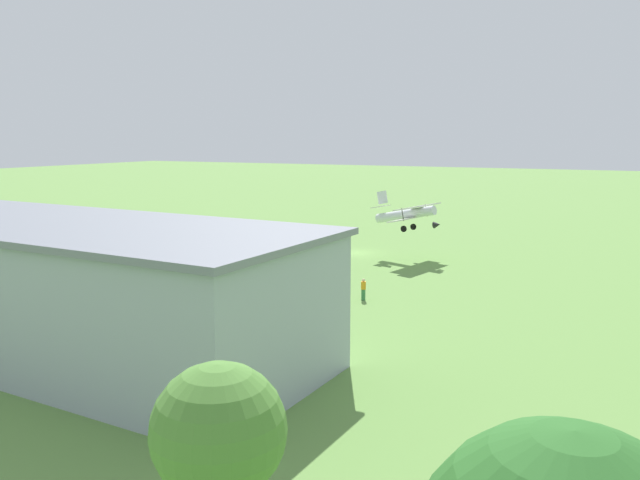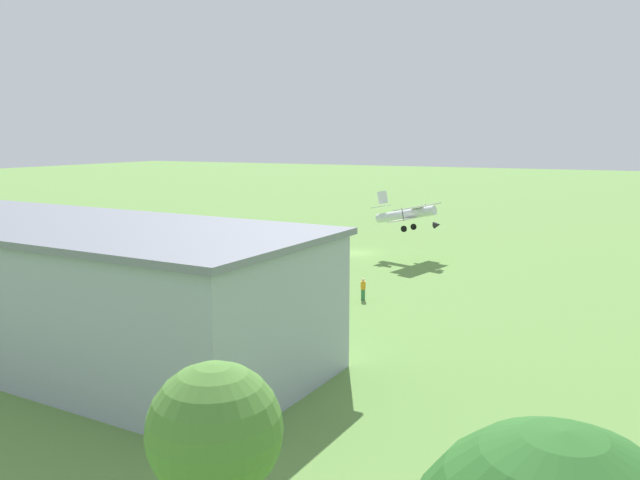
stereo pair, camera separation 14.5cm
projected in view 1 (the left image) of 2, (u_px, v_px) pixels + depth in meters
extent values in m
plane|color=#608C42|center=(355.00, 253.00, 69.40)|extent=(400.00, 400.00, 0.00)
cube|color=#99A3AD|center=(42.00, 286.00, 38.12)|extent=(36.03, 13.50, 7.38)
cube|color=slate|center=(37.00, 222.00, 37.50)|extent=(36.67, 14.13, 0.35)
cube|color=#384251|center=(117.00, 278.00, 43.26)|extent=(9.99, 0.70, 6.05)
cylinder|color=silver|center=(405.00, 214.00, 65.02)|extent=(6.86, 2.42, 2.30)
cone|color=black|center=(437.00, 225.00, 62.89)|extent=(0.95, 0.84, 0.80)
cube|color=silver|center=(412.00, 218.00, 64.60)|extent=(2.93, 7.39, 0.40)
cube|color=silver|center=(418.00, 207.00, 64.00)|extent=(2.93, 7.39, 0.40)
cube|color=silver|center=(382.00, 197.00, 66.51)|extent=(1.33, 0.39, 1.49)
cube|color=silver|center=(381.00, 206.00, 66.78)|extent=(1.44, 2.73, 0.26)
cylinder|color=black|center=(404.00, 229.00, 64.25)|extent=(0.66, 0.27, 0.64)
cylinder|color=black|center=(413.00, 227.00, 65.71)|extent=(0.66, 0.27, 0.64)
cylinder|color=#332D28|center=(403.00, 215.00, 62.51)|extent=(0.35, 0.15, 1.29)
cylinder|color=#332D28|center=(426.00, 210.00, 66.09)|extent=(0.35, 0.15, 1.29)
cube|color=#B7B7BC|center=(33.00, 264.00, 59.97)|extent=(1.77, 4.29, 0.65)
cube|color=#2D3842|center=(32.00, 258.00, 59.87)|extent=(1.54, 2.41, 0.64)
cylinder|color=black|center=(26.00, 271.00, 58.36)|extent=(0.23, 0.64, 0.64)
cylinder|color=black|center=(13.00, 270.00, 59.10)|extent=(0.23, 0.64, 0.64)
cylinder|color=black|center=(52.00, 266.00, 60.94)|extent=(0.23, 0.64, 0.64)
cylinder|color=black|center=(39.00, 264.00, 61.68)|extent=(0.23, 0.64, 0.64)
cylinder|color=#33723F|center=(363.00, 295.00, 49.37)|extent=(0.41, 0.41, 0.86)
cylinder|color=orange|center=(363.00, 285.00, 49.25)|extent=(0.48, 0.48, 0.61)
sphere|color=#D8AD84|center=(363.00, 280.00, 49.18)|extent=(0.23, 0.23, 0.23)
cylinder|color=orange|center=(81.00, 273.00, 57.25)|extent=(0.44, 0.44, 0.77)
cylinder|color=beige|center=(81.00, 266.00, 57.14)|extent=(0.52, 0.52, 0.54)
sphere|color=brown|center=(80.00, 262.00, 57.08)|extent=(0.21, 0.21, 0.21)
cylinder|color=navy|center=(303.00, 291.00, 50.72)|extent=(0.32, 0.32, 0.81)
cylinder|color=#B23333|center=(303.00, 282.00, 50.61)|extent=(0.38, 0.38, 0.57)
sphere|color=#D8AD84|center=(303.00, 277.00, 50.54)|extent=(0.22, 0.22, 0.22)
cylinder|color=navy|center=(111.00, 265.00, 60.76)|extent=(0.38, 0.38, 0.87)
cylinder|color=#33723F|center=(110.00, 257.00, 60.64)|extent=(0.45, 0.45, 0.62)
sphere|color=beige|center=(110.00, 253.00, 60.57)|extent=(0.24, 0.24, 0.24)
sphere|color=#4C7F33|center=(219.00, 430.00, 16.68)|extent=(3.62, 3.62, 3.62)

